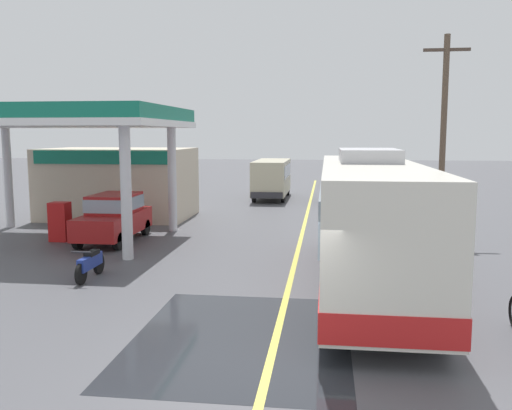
{
  "coord_description": "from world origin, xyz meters",
  "views": [
    {
      "loc": [
        0.96,
        -9.21,
        4.09
      ],
      "look_at": [
        -1.5,
        10.0,
        1.6
      ],
      "focal_mm": 38.69,
      "sensor_mm": 36.0,
      "label": 1
    }
  ],
  "objects_px": {
    "coach_bus_main": "(370,224)",
    "car_trailing_behind_bus": "(345,186)",
    "pedestrian_near_pump": "(90,213)",
    "minibus_opposing_lane": "(272,176)",
    "motorcycle_parked_forecourt": "(90,264)",
    "car_at_pump": "(114,215)"
  },
  "relations": [
    {
      "from": "car_at_pump",
      "to": "pedestrian_near_pump",
      "type": "height_order",
      "value": "car_at_pump"
    },
    {
      "from": "pedestrian_near_pump",
      "to": "coach_bus_main",
      "type": "bearing_deg",
      "value": -31.16
    },
    {
      "from": "pedestrian_near_pump",
      "to": "car_trailing_behind_bus",
      "type": "xyz_separation_m",
      "value": [
        10.64,
        12.1,
        0.08
      ]
    },
    {
      "from": "car_at_pump",
      "to": "motorcycle_parked_forecourt",
      "type": "relative_size",
      "value": 2.33
    },
    {
      "from": "coach_bus_main",
      "to": "motorcycle_parked_forecourt",
      "type": "height_order",
      "value": "coach_bus_main"
    },
    {
      "from": "minibus_opposing_lane",
      "to": "car_trailing_behind_bus",
      "type": "height_order",
      "value": "minibus_opposing_lane"
    },
    {
      "from": "minibus_opposing_lane",
      "to": "car_trailing_behind_bus",
      "type": "relative_size",
      "value": 1.46
    },
    {
      "from": "minibus_opposing_lane",
      "to": "motorcycle_parked_forecourt",
      "type": "height_order",
      "value": "minibus_opposing_lane"
    },
    {
      "from": "coach_bus_main",
      "to": "car_trailing_behind_bus",
      "type": "bearing_deg",
      "value": 90.08
    },
    {
      "from": "pedestrian_near_pump",
      "to": "car_trailing_behind_bus",
      "type": "bearing_deg",
      "value": 48.67
    },
    {
      "from": "coach_bus_main",
      "to": "car_at_pump",
      "type": "bearing_deg",
      "value": 149.9
    },
    {
      "from": "minibus_opposing_lane",
      "to": "motorcycle_parked_forecourt",
      "type": "distance_m",
      "value": 20.61
    },
    {
      "from": "car_at_pump",
      "to": "pedestrian_near_pump",
      "type": "distance_m",
      "value": 1.83
    },
    {
      "from": "motorcycle_parked_forecourt",
      "to": "car_trailing_behind_bus",
      "type": "height_order",
      "value": "car_trailing_behind_bus"
    },
    {
      "from": "car_at_pump",
      "to": "motorcycle_parked_forecourt",
      "type": "xyz_separation_m",
      "value": [
        1.43,
        -5.43,
        -0.57
      ]
    },
    {
      "from": "motorcycle_parked_forecourt",
      "to": "pedestrian_near_pump",
      "type": "height_order",
      "value": "pedestrian_near_pump"
    },
    {
      "from": "motorcycle_parked_forecourt",
      "to": "car_trailing_behind_bus",
      "type": "bearing_deg",
      "value": 67.4
    },
    {
      "from": "pedestrian_near_pump",
      "to": "motorcycle_parked_forecourt",
      "type": "bearing_deg",
      "value": -66.22
    },
    {
      "from": "pedestrian_near_pump",
      "to": "car_trailing_behind_bus",
      "type": "distance_m",
      "value": 16.11
    },
    {
      "from": "coach_bus_main",
      "to": "car_trailing_behind_bus",
      "type": "distance_m",
      "value": 18.56
    },
    {
      "from": "motorcycle_parked_forecourt",
      "to": "minibus_opposing_lane",
      "type": "bearing_deg",
      "value": 81.17
    },
    {
      "from": "pedestrian_near_pump",
      "to": "car_at_pump",
      "type": "bearing_deg",
      "value": -37.36
    }
  ]
}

